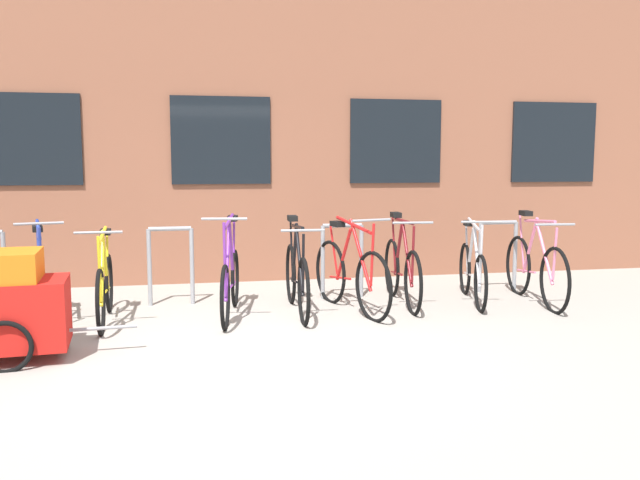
{
  "coord_description": "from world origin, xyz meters",
  "views": [
    {
      "loc": [
        -0.45,
        -5.79,
        1.64
      ],
      "look_at": [
        1.01,
        1.6,
        0.74
      ],
      "focal_mm": 37.53,
      "sensor_mm": 36.0,
      "label": 1
    }
  ],
  "objects_px": {
    "bicycle_silver": "(472,271)",
    "bicycle_maroon": "(402,270)",
    "bicycle_yellow": "(105,287)",
    "bicycle_blue": "(41,287)",
    "bicycle_red": "(350,275)",
    "bicycle_black": "(297,277)",
    "bicycle_purple": "(230,280)",
    "bike_trailer": "(7,304)",
    "bicycle_pink": "(535,268)"
  },
  "relations": [
    {
      "from": "bicycle_red",
      "to": "bicycle_silver",
      "type": "bearing_deg",
      "value": 7.1
    },
    {
      "from": "bicycle_red",
      "to": "bicycle_black",
      "type": "bearing_deg",
      "value": 176.9
    },
    {
      "from": "bicycle_purple",
      "to": "bicycle_blue",
      "type": "xyz_separation_m",
      "value": [
        -1.9,
        0.07,
        -0.01
      ]
    },
    {
      "from": "bicycle_yellow",
      "to": "bicycle_blue",
      "type": "height_order",
      "value": "bicycle_blue"
    },
    {
      "from": "bicycle_black",
      "to": "bicycle_blue",
      "type": "height_order",
      "value": "bicycle_blue"
    },
    {
      "from": "bicycle_yellow",
      "to": "bicycle_black",
      "type": "height_order",
      "value": "bicycle_black"
    },
    {
      "from": "bicycle_maroon",
      "to": "bicycle_blue",
      "type": "distance_m",
      "value": 3.87
    },
    {
      "from": "bicycle_black",
      "to": "bicycle_maroon",
      "type": "height_order",
      "value": "bicycle_maroon"
    },
    {
      "from": "bicycle_blue",
      "to": "bicycle_maroon",
      "type": "bearing_deg",
      "value": 2.45
    },
    {
      "from": "bicycle_yellow",
      "to": "bicycle_pink",
      "type": "relative_size",
      "value": 0.94
    },
    {
      "from": "bicycle_yellow",
      "to": "bicycle_red",
      "type": "distance_m",
      "value": 2.58
    },
    {
      "from": "bicycle_yellow",
      "to": "bicycle_maroon",
      "type": "xyz_separation_m",
      "value": [
        3.24,
        0.24,
        0.03
      ]
    },
    {
      "from": "bike_trailer",
      "to": "bicycle_maroon",
      "type": "bearing_deg",
      "value": 21.08
    },
    {
      "from": "bicycle_yellow",
      "to": "bicycle_red",
      "type": "relative_size",
      "value": 0.97
    },
    {
      "from": "bicycle_blue",
      "to": "bike_trailer",
      "type": "distance_m",
      "value": 1.33
    },
    {
      "from": "bicycle_purple",
      "to": "bicycle_black",
      "type": "relative_size",
      "value": 0.98
    },
    {
      "from": "bicycle_yellow",
      "to": "bicycle_blue",
      "type": "relative_size",
      "value": 1.05
    },
    {
      "from": "bicycle_silver",
      "to": "bicycle_purple",
      "type": "distance_m",
      "value": 2.82
    },
    {
      "from": "bicycle_silver",
      "to": "bicycle_pink",
      "type": "xyz_separation_m",
      "value": [
        0.69,
        -0.18,
        0.04
      ]
    },
    {
      "from": "bicycle_silver",
      "to": "bicycle_blue",
      "type": "relative_size",
      "value": 1.02
    },
    {
      "from": "bicycle_silver",
      "to": "bicycle_maroon",
      "type": "xyz_separation_m",
      "value": [
        -0.84,
        0.06,
        0.03
      ]
    },
    {
      "from": "bicycle_silver",
      "to": "bicycle_blue",
      "type": "bearing_deg",
      "value": -178.68
    },
    {
      "from": "bicycle_silver",
      "to": "bicycle_purple",
      "type": "height_order",
      "value": "bicycle_purple"
    },
    {
      "from": "bicycle_black",
      "to": "bicycle_purple",
      "type": "bearing_deg",
      "value": -178.5
    },
    {
      "from": "bicycle_black",
      "to": "bicycle_yellow",
      "type": "bearing_deg",
      "value": -179.2
    },
    {
      "from": "bicycle_silver",
      "to": "bicycle_maroon",
      "type": "distance_m",
      "value": 0.84
    },
    {
      "from": "bicycle_purple",
      "to": "bike_trailer",
      "type": "distance_m",
      "value": 2.27
    },
    {
      "from": "bicycle_purple",
      "to": "bicycle_blue",
      "type": "distance_m",
      "value": 1.9
    },
    {
      "from": "bicycle_blue",
      "to": "bicycle_silver",
      "type": "bearing_deg",
      "value": 1.32
    },
    {
      "from": "bicycle_silver",
      "to": "bicycle_red",
      "type": "relative_size",
      "value": 0.95
    },
    {
      "from": "bicycle_pink",
      "to": "bike_trailer",
      "type": "height_order",
      "value": "bicycle_pink"
    },
    {
      "from": "bicycle_purple",
      "to": "bike_trailer",
      "type": "bearing_deg",
      "value": -146.4
    },
    {
      "from": "bicycle_yellow",
      "to": "bicycle_pink",
      "type": "distance_m",
      "value": 4.78
    },
    {
      "from": "bicycle_blue",
      "to": "bicycle_red",
      "type": "bearing_deg",
      "value": -1.42
    },
    {
      "from": "bicycle_yellow",
      "to": "bicycle_maroon",
      "type": "bearing_deg",
      "value": 4.25
    },
    {
      "from": "bicycle_blue",
      "to": "bike_trailer",
      "type": "xyz_separation_m",
      "value": [
        0.01,
        -1.32,
        0.1
      ]
    },
    {
      "from": "bicycle_red",
      "to": "bike_trailer",
      "type": "height_order",
      "value": "bicycle_red"
    },
    {
      "from": "bicycle_maroon",
      "to": "bike_trailer",
      "type": "distance_m",
      "value": 4.14
    },
    {
      "from": "bicycle_maroon",
      "to": "bike_trailer",
      "type": "height_order",
      "value": "bicycle_maroon"
    },
    {
      "from": "bicycle_silver",
      "to": "bicycle_red",
      "type": "distance_m",
      "value": 1.52
    },
    {
      "from": "bicycle_pink",
      "to": "bicycle_yellow",
      "type": "bearing_deg",
      "value": 180.0
    },
    {
      "from": "bicycle_pink",
      "to": "bicycle_maroon",
      "type": "distance_m",
      "value": 1.55
    },
    {
      "from": "bicycle_purple",
      "to": "bicycle_pink",
      "type": "relative_size",
      "value": 0.98
    },
    {
      "from": "bicycle_purple",
      "to": "bicycle_maroon",
      "type": "relative_size",
      "value": 0.99
    },
    {
      "from": "bicycle_silver",
      "to": "bicycle_blue",
      "type": "xyz_separation_m",
      "value": [
        -4.71,
        -0.11,
        0.01
      ]
    },
    {
      "from": "bicycle_blue",
      "to": "bike_trailer",
      "type": "height_order",
      "value": "bicycle_blue"
    },
    {
      "from": "bicycle_pink",
      "to": "bicycle_blue",
      "type": "xyz_separation_m",
      "value": [
        -5.4,
        0.08,
        -0.03
      ]
    },
    {
      "from": "bicycle_red",
      "to": "bicycle_blue",
      "type": "xyz_separation_m",
      "value": [
        -3.2,
        0.08,
        -0.03
      ]
    },
    {
      "from": "bicycle_black",
      "to": "bicycle_red",
      "type": "bearing_deg",
      "value": -3.1
    },
    {
      "from": "bicycle_pink",
      "to": "bicycle_purple",
      "type": "bearing_deg",
      "value": 179.85
    }
  ]
}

